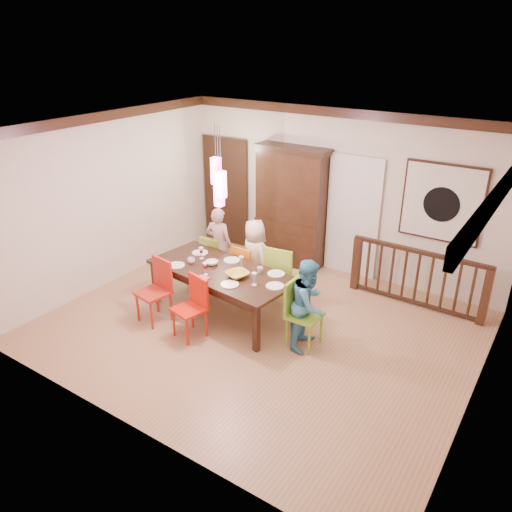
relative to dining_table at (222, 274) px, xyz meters
The scene contains 37 objects.
floor 0.98m from the dining_table, ahead, with size 6.00×6.00×0.00m, color #9D744C.
ceiling 2.34m from the dining_table, ahead, with size 6.00×6.00×0.00m, color white.
wall_back 2.67m from the dining_table, 73.98° to the left, with size 6.00×6.00×0.00m, color beige.
wall_left 2.42m from the dining_table, behind, with size 5.00×5.00×0.00m, color beige.
wall_right 3.79m from the dining_table, ahead, with size 5.00×5.00×0.00m, color beige.
crown_molding 2.26m from the dining_table, ahead, with size 6.00×5.00×0.16m, color black, non-canonical shape.
panel_door 2.97m from the dining_table, 125.20° to the left, with size 1.04×0.07×2.24m, color black.
white_doorway 2.67m from the dining_table, 66.44° to the left, with size 0.97×0.05×2.22m, color silver.
painting 3.60m from the dining_table, 43.96° to the left, with size 1.25×0.06×1.25m.
pendant_cluster 1.43m from the dining_table, 32.01° to the right, with size 0.27×0.21×1.14m.
dining_table is the anchor object (origin of this frame).
chair_far_left 1.10m from the dining_table, 132.84° to the left, with size 0.41×0.41×0.88m.
chair_far_mid 0.79m from the dining_table, 93.30° to the left, with size 0.42×0.42×0.87m.
chair_far_right 1.00m from the dining_table, 50.44° to the left, with size 0.52×0.52×1.04m.
chair_near_left 1.05m from the dining_table, 133.56° to the right, with size 0.51×0.51×0.97m.
chair_near_mid 0.80m from the dining_table, 89.32° to the right, with size 0.49×0.49×0.90m.
chair_end_right 1.48m from the dining_table, ahead, with size 0.44×0.44×0.97m.
china_hutch 2.29m from the dining_table, 92.48° to the left, with size 1.40×0.46×2.21m.
balustrade 3.08m from the dining_table, 38.21° to the left, with size 2.18×0.12×0.96m.
person_far_left 1.16m from the dining_table, 129.56° to the left, with size 0.49×0.32×1.34m, color beige.
person_far_mid 0.84m from the dining_table, 87.31° to the left, with size 0.63×0.41×1.29m, color beige.
person_end_right 1.52m from the dining_table, ahead, with size 0.63×0.49×1.30m, color #4393BD.
serving_bowl 0.37m from the dining_table, 11.70° to the right, with size 0.32×0.32×0.08m, color gold.
small_bowl 0.26m from the dining_table, 166.93° to the left, with size 0.20×0.20×0.06m, color white.
cup_left 0.55m from the dining_table, behind, with size 0.12×0.12×0.09m, color silver.
cup_right 0.60m from the dining_table, 22.78° to the left, with size 0.10×0.10×0.09m, color silver.
plate_far_left 0.73m from the dining_table, 156.25° to the left, with size 0.26×0.26×0.01m, color white.
plate_far_mid 0.36m from the dining_table, 99.98° to the left, with size 0.26×0.26×0.01m, color white.
plate_far_right 0.84m from the dining_table, 22.50° to the left, with size 0.26×0.26×0.01m, color white.
plate_near_left 0.72m from the dining_table, 156.97° to the right, with size 0.26×0.26×0.01m, color white.
plate_near_mid 0.53m from the dining_table, 39.93° to the right, with size 0.26×0.26×0.01m, color white.
plate_end_right 0.97m from the dining_table, ahead, with size 0.26×0.26×0.01m, color white.
wine_glass_a 0.55m from the dining_table, 164.25° to the left, with size 0.08×0.08×0.19m, color #590C19, non-canonical shape.
wine_glass_b 0.35m from the dining_table, 42.75° to the left, with size 0.08×0.08×0.19m, color silver, non-canonical shape.
wine_glass_c 0.33m from the dining_table, 110.00° to the right, with size 0.08×0.08×0.19m, color #590C19, non-canonical shape.
wine_glass_d 0.73m from the dining_table, 11.92° to the right, with size 0.08×0.08×0.19m, color silver, non-canonical shape.
napkin 0.40m from the dining_table, 96.74° to the right, with size 0.18×0.14×0.01m, color #D83359.
Camera 1 is at (3.49, -5.32, 4.04)m, focal length 35.00 mm.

